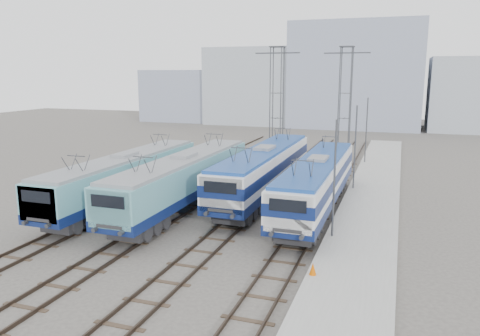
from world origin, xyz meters
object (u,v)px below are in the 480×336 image
locomotive_far_left (124,176)px  locomotive_far_right (317,180)px  catenary_tower_west (277,102)px  mast_rear (366,132)px  locomotive_center_right (264,168)px  mast_mid (355,149)px  catenary_tower_east (345,102)px  locomotive_center_left (183,178)px  mast_front (334,182)px  safety_cone (313,269)px

locomotive_far_left → locomotive_far_right: (13.50, 2.81, 0.08)m
catenary_tower_west → mast_rear: size_ratio=1.71×
locomotive_center_right → mast_rear: size_ratio=2.67×
mast_mid → catenary_tower_west: bearing=137.1°
catenary_tower_east → mast_mid: bearing=-78.1°
locomotive_far_right → mast_mid: bearing=74.4°
locomotive_center_left → mast_front: mast_front is taller
locomotive_far_right → mast_rear: mast_rear is taller
catenary_tower_east → safety_cone: 28.33m
mast_front → safety_cone: size_ratio=12.02×
catenary_tower_east → locomotive_far_right: bearing=-89.1°
mast_rear → safety_cone: mast_rear is taller
mast_front → mast_rear: bearing=90.0°
mast_rear → catenary_tower_east: bearing=-136.4°
locomotive_far_left → locomotive_far_right: locomotive_far_right is taller
locomotive_far_right → mast_mid: (1.85, 6.64, 1.21)m
locomotive_far_left → catenary_tower_east: (13.25, 19.45, 4.43)m
catenary_tower_east → mast_front: 22.32m
locomotive_center_right → locomotive_far_right: 5.10m
locomotive_center_left → locomotive_center_right: size_ratio=0.98×
mast_front → mast_rear: 24.00m
locomotive_center_left → mast_mid: 14.15m
catenary_tower_east → mast_mid: (2.10, -10.00, -3.14)m
mast_mid → catenary_tower_east: bearing=101.9°
locomotive_far_right → mast_mid: size_ratio=2.57×
locomotive_center_right → catenary_tower_west: size_ratio=1.56×
locomotive_center_left → catenary_tower_east: bearing=65.3°
locomotive_center_right → catenary_tower_east: size_ratio=1.56×
locomotive_center_left → locomotive_center_right: bearing=46.6°
locomotive_center_right → catenary_tower_east: (4.25, 14.23, 4.27)m
locomotive_far_right → safety_cone: locomotive_far_right is taller
locomotive_far_left → locomotive_far_right: size_ratio=0.99×
mast_front → mast_rear: size_ratio=1.00×
locomotive_center_left → mast_mid: bearing=39.7°
safety_cone → mast_rear: bearing=89.8°
locomotive_center_left → mast_front: 11.32m
locomotive_center_left → catenary_tower_west: catenary_tower_west is taller
locomotive_center_left → catenary_tower_east: (8.75, 18.99, 4.36)m
locomotive_far_left → locomotive_far_right: 13.79m
catenary_tower_east → mast_mid: 10.69m
locomotive_far_left → locomotive_center_left: locomotive_center_left is taller
locomotive_center_left → catenary_tower_east: size_ratio=1.53×
catenary_tower_west → mast_mid: (8.60, -8.00, -3.14)m
locomotive_far_right → catenary_tower_east: catenary_tower_east is taller
mast_mid → locomotive_center_left: bearing=-140.3°
safety_cone → locomotive_center_left: bearing=141.3°
locomotive_far_left → catenary_tower_east: 23.95m
catenary_tower_west → mast_rear: 9.99m
mast_rear → safety_cone: bearing=-90.2°
catenary_tower_west → safety_cone: size_ratio=20.61×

